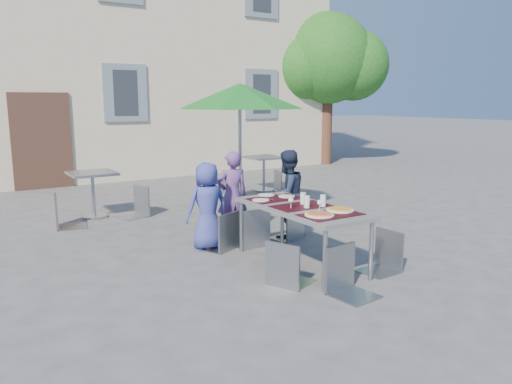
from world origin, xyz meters
TOP-DOWN VIEW (x-y plane):
  - ground at (0.00, 0.00)m, footprint 90.00×90.00m
  - building at (-0.00, 11.50)m, footprint 13.60×8.20m
  - tree at (6.55, 7.54)m, footprint 3.60×3.00m
  - dining_table at (-0.33, -0.07)m, footprint 0.80×1.85m
  - pizza_near_left at (-0.48, -0.60)m, footprint 0.33×0.33m
  - pizza_near_right at (-0.11, -0.53)m, footprint 0.32×0.32m
  - glassware at (-0.27, -0.16)m, footprint 0.45×0.47m
  - place_settings at (-0.33, 0.57)m, footprint 0.69×0.48m
  - child_0 at (-0.98, 1.18)m, footprint 0.61×0.41m
  - child_1 at (-0.44, 1.43)m, footprint 0.52×0.39m
  - child_2 at (0.29, 1.08)m, footprint 0.69×0.47m
  - chair_0 at (-0.83, 1.01)m, footprint 0.58×0.59m
  - chair_1 at (-0.42, 0.93)m, footprint 0.50×0.50m
  - chair_2 at (0.25, 0.92)m, footprint 0.48×0.48m
  - chair_3 at (-0.88, -0.55)m, footprint 0.56×0.56m
  - chair_4 at (0.39, -0.77)m, footprint 0.44×0.43m
  - chair_5 at (-0.48, -1.08)m, footprint 0.47×0.48m
  - patio_umbrella at (0.29, 2.44)m, footprint 2.13×2.13m
  - cafe_table_0 at (-1.82, 3.90)m, footprint 0.75×0.75m
  - bg_chair_l_0 at (-2.41, 3.45)m, footprint 0.53×0.53m
  - bg_chair_r_0 at (-1.15, 3.61)m, footprint 0.55×0.55m
  - cafe_table_1 at (2.10, 4.46)m, footprint 0.74×0.74m
  - bg_chair_l_1 at (1.30, 4.54)m, footprint 0.47×0.47m
  - bg_chair_r_1 at (2.42, 4.49)m, footprint 0.43×0.43m

SIDE VIEW (x-z plane):
  - ground at x=0.00m, z-range 0.00..0.00m
  - bg_chair_r_1 at x=2.42m, z-range 0.07..0.90m
  - bg_chair_l_1 at x=1.30m, z-range 0.07..0.92m
  - chair_2 at x=0.25m, z-range 0.07..0.96m
  - chair_4 at x=0.39m, z-range 0.08..1.00m
  - cafe_table_1 at x=2.10m, z-range 0.16..0.95m
  - chair_3 at x=-0.88m, z-range 0.08..1.05m
  - cafe_table_0 at x=-1.82m, z-range 0.17..0.98m
  - chair_5 at x=-0.48m, z-range 0.09..1.06m
  - chair_0 at x=-0.83m, z-range 0.09..1.09m
  - bg_chair_r_0 at x=-1.15m, z-range 0.09..1.11m
  - child_0 at x=-0.98m, z-range 0.00..1.21m
  - bg_chair_l_0 at x=-2.41m, z-range 0.09..1.12m
  - chair_1 at x=-0.42m, z-range 0.10..1.15m
  - child_1 at x=-0.44m, z-range 0.00..1.30m
  - child_2 at x=0.29m, z-range 0.00..1.31m
  - dining_table at x=-0.33m, z-range 0.32..1.07m
  - place_settings at x=-0.33m, z-range 0.76..0.77m
  - pizza_near_right at x=-0.11m, z-range 0.75..0.78m
  - pizza_near_left at x=-0.48m, z-range 0.75..0.78m
  - glassware at x=-0.27m, z-range 0.75..0.90m
  - patio_umbrella at x=0.29m, z-range 0.91..3.22m
  - tree at x=6.55m, z-range 0.90..5.60m
  - building at x=0.00m, z-range -0.70..10.40m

